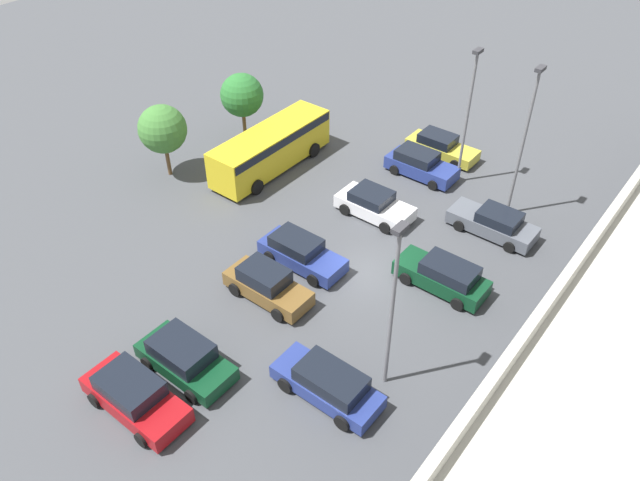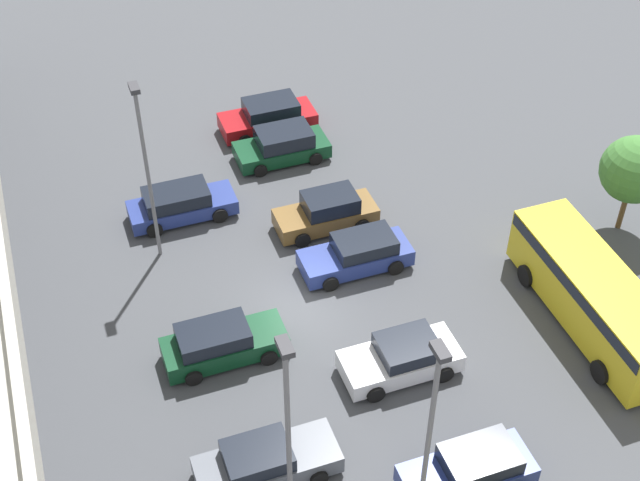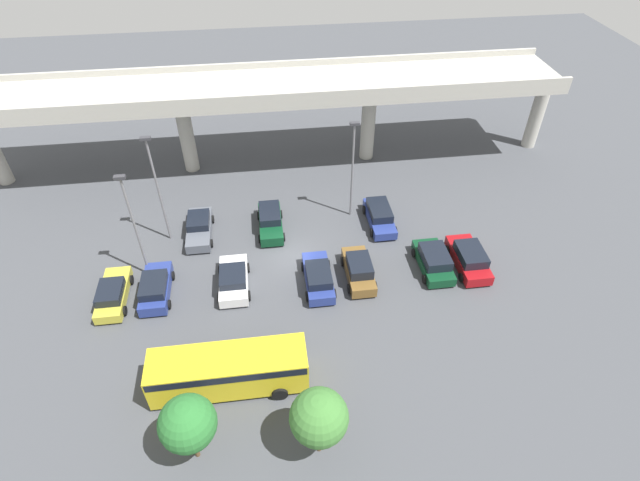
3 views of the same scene
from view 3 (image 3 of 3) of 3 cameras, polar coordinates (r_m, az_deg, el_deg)
ground_plane at (r=37.39m, az=-3.02°, el=-1.89°), size 105.77×105.77×0.00m
highway_overpass at (r=44.81m, az=-4.97°, el=16.47°), size 50.65×7.05×8.41m
parked_car_0 at (r=36.52m, az=-22.61°, el=-5.63°), size 1.99×4.66×1.46m
parked_car_1 at (r=35.84m, az=-18.30°, el=-5.13°), size 2.07×4.44×1.58m
parked_car_2 at (r=40.01m, az=-13.64°, el=1.46°), size 2.06×4.82×1.50m
parked_car_3 at (r=35.15m, az=-9.86°, el=-4.40°), size 2.19×4.44×1.51m
parked_car_4 at (r=39.59m, az=-5.69°, el=2.25°), size 2.03×4.67×1.61m
parked_car_5 at (r=34.76m, az=-0.20°, el=-4.19°), size 2.06×4.68×1.55m
parked_car_6 at (r=35.32m, az=4.46°, el=-3.33°), size 2.00×4.49×1.72m
parked_car_7 at (r=40.25m, az=6.82°, el=2.84°), size 2.05×4.77×1.53m
parked_car_8 at (r=36.87m, az=12.87°, el=-2.23°), size 2.22×4.50×1.61m
parked_car_9 at (r=37.69m, az=16.66°, el=-1.93°), size 2.20×4.79×1.65m
shuttle_bus at (r=29.35m, az=-10.40°, el=-14.24°), size 8.82×2.76×2.61m
lamp_post_near_aisle at (r=37.71m, az=-18.16°, el=6.20°), size 0.70×0.35×8.86m
lamp_post_mid_lot at (r=38.63m, az=3.76°, el=8.74°), size 0.70×0.35×8.35m
lamp_post_by_overpass at (r=35.01m, az=-20.58°, el=2.13°), size 0.70×0.35×8.42m
tree_front_left at (r=26.15m, az=-14.89°, el=-19.57°), size 2.84×2.84×4.57m
tree_front_centre at (r=25.48m, az=-0.12°, el=-19.58°), size 2.92×2.92×4.64m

